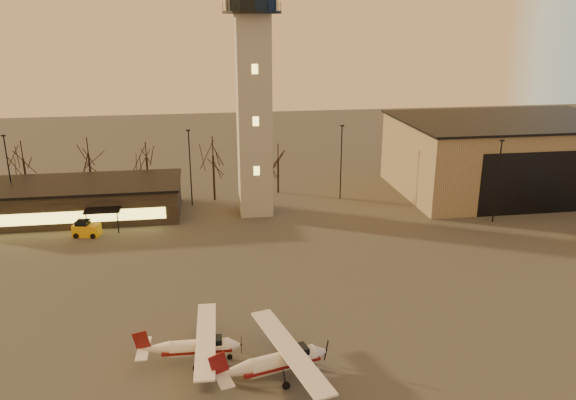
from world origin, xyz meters
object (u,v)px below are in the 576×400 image
at_px(hangar, 507,155).
at_px(cessna_rear, 202,350).
at_px(cessna_front, 285,363).
at_px(terminal, 77,200).
at_px(service_cart, 86,230).
at_px(control_tower, 253,82).

xyz_separation_m(hangar, cessna_rear, (-43.12, -35.83, -4.20)).
bearing_deg(cessna_front, terminal, 104.85).
bearing_deg(hangar, terminal, -178.03).
height_order(hangar, service_cart, hangar).
bearing_deg(cessna_rear, control_tower, 79.46).
distance_m(terminal, service_cart, 7.53).
bearing_deg(control_tower, terminal, 174.85).
relative_size(terminal, service_cart, 8.08).
distance_m(control_tower, service_cart, 25.71).
height_order(cessna_rear, service_cart, cessna_rear).
bearing_deg(service_cart, cessna_rear, -52.98).
relative_size(hangar, cessna_front, 2.72).
distance_m(control_tower, terminal, 26.24).
distance_m(control_tower, cessna_front, 37.84).
bearing_deg(service_cart, cessna_front, -46.56).
distance_m(hangar, cessna_rear, 56.22).
distance_m(hangar, service_cart, 56.69).
bearing_deg(cessna_front, cessna_rear, 139.49).
bearing_deg(control_tower, hangar, 6.31).
distance_m(hangar, cessna_front, 53.97).
bearing_deg(terminal, hangar, 1.97).
bearing_deg(service_cart, terminal, 119.14).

